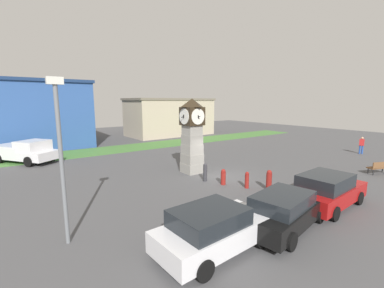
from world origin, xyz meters
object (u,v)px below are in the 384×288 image
object	(u,v)px
bollard_near_tower	(269,180)
car_navy_sedan	(214,229)
bench	(380,167)
car_by_building	(327,190)
bollard_end_row	(205,172)
bollard_mid_row	(247,180)
car_near_tower	(285,210)
pickup_truck	(25,151)
street_lamp_near_road	(60,150)
bollard_far_row	(223,177)
clock_tower	(192,134)
pedestrian_near_bench	(362,144)

from	to	relation	value
bollard_near_tower	car_navy_sedan	distance (m)	6.98
car_navy_sedan	bench	distance (m)	15.22
car_navy_sedan	car_by_building	distance (m)	6.74
bollard_end_row	bench	world-z (taller)	bollard_end_row
bollard_mid_row	car_near_tower	distance (m)	4.81
pickup_truck	street_lamp_near_road	world-z (taller)	street_lamp_near_road
bench	street_lamp_near_road	size ratio (longest dim) A/B	0.29
bollard_end_row	car_by_building	world-z (taller)	car_by_building
bollard_far_row	bench	distance (m)	11.22
bollard_end_row	car_navy_sedan	bearing A→B (deg)	-127.00
bench	clock_tower	bearing A→B (deg)	141.60
pickup_truck	street_lamp_near_road	size ratio (longest dim) A/B	0.99
bollard_far_row	car_navy_sedan	size ratio (longest dim) A/B	0.22
bollard_far_row	clock_tower	bearing A→B (deg)	88.52
pickup_truck	bench	size ratio (longest dim) A/B	3.37
car_navy_sedan	pickup_truck	distance (m)	19.16
clock_tower	pickup_truck	size ratio (longest dim) A/B	0.91
bollard_near_tower	bollard_far_row	bearing A→B (deg)	122.19
clock_tower	car_near_tower	size ratio (longest dim) A/B	1.09
car_navy_sedan	pedestrian_near_bench	size ratio (longest dim) A/B	2.65
car_near_tower	pickup_truck	distance (m)	20.55
bollard_near_tower	car_near_tower	distance (m)	4.51
clock_tower	bollard_end_row	world-z (taller)	clock_tower
bollard_near_tower	pedestrian_near_bench	world-z (taller)	pedestrian_near_bench
bollard_far_row	car_navy_sedan	xyz separation A→B (m)	(-5.04, -4.91, 0.30)
car_near_tower	bench	xyz separation A→B (m)	(11.97, 0.68, -0.24)
bollard_near_tower	pickup_truck	distance (m)	19.18
car_near_tower	bollard_far_row	bearing A→B (deg)	71.59
clock_tower	pickup_truck	world-z (taller)	clock_tower
bollard_mid_row	street_lamp_near_road	bearing A→B (deg)	-178.57
car_by_building	bollard_near_tower	bearing A→B (deg)	95.28
car_by_building	pickup_truck	xyz separation A→B (m)	(-10.81, 19.10, 0.12)
bollard_end_row	clock_tower	bearing A→B (deg)	75.88
bollard_near_tower	car_navy_sedan	size ratio (longest dim) A/B	0.27
car_navy_sedan	bollard_near_tower	bearing A→B (deg)	22.61
car_by_building	pedestrian_near_bench	size ratio (longest dim) A/B	2.77
car_navy_sedan	bollard_mid_row	bearing A→B (deg)	32.59
bollard_near_tower	bollard_mid_row	bearing A→B (deg)	127.96
car_by_building	car_near_tower	bearing A→B (deg)	-178.28
bollard_mid_row	pedestrian_near_bench	bearing A→B (deg)	0.86
pickup_truck	bollard_far_row	bearing A→B (deg)	-56.55
car_navy_sedan	street_lamp_near_road	xyz separation A→B (m)	(-3.83, 3.40, 2.56)
bollard_far_row	bollard_end_row	world-z (taller)	bollard_end_row
pickup_truck	bench	world-z (taller)	pickup_truck
clock_tower	bollard_far_row	distance (m)	3.96
car_near_tower	pedestrian_near_bench	world-z (taller)	pedestrian_near_bench
car_navy_sedan	bench	world-z (taller)	car_navy_sedan
bollard_mid_row	bollard_end_row	world-z (taller)	bollard_end_row
bollard_near_tower	bollard_end_row	xyz separation A→B (m)	(-1.85, 3.41, -0.01)
bollard_mid_row	street_lamp_near_road	xyz separation A→B (m)	(-9.53, -0.24, 2.85)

